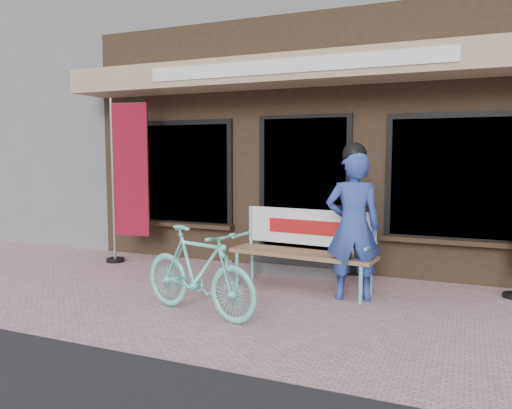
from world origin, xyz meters
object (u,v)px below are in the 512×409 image
at_px(nobori_red, 128,179).
at_px(menu_stand, 351,240).
at_px(bicycle, 198,271).
at_px(bench, 305,243).
at_px(person, 353,223).

xyz_separation_m(nobori_red, menu_stand, (3.27, 0.54, -0.79)).
distance_m(bicycle, nobori_red, 2.94).
bearing_deg(bicycle, bench, -11.26).
bearing_deg(bench, person, -15.20).
bearing_deg(menu_stand, person, -93.10).
relative_size(bicycle, menu_stand, 1.58).
bearing_deg(nobori_red, person, -18.06).
distance_m(bench, nobori_red, 3.00).
bearing_deg(nobori_red, menu_stand, 0.90).
distance_m(nobori_red, menu_stand, 3.41).
height_order(bicycle, menu_stand, menu_stand).
xyz_separation_m(bench, menu_stand, (0.37, 0.89, -0.08)).
bearing_deg(nobori_red, bench, -15.44).
bearing_deg(person, nobori_red, 151.74).
relative_size(nobori_red, menu_stand, 2.59).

